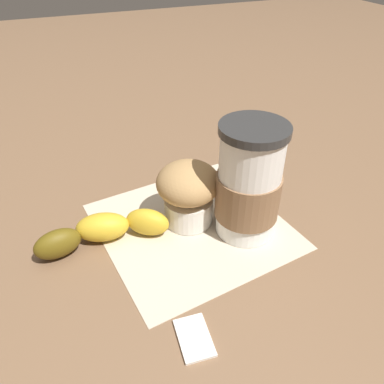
{
  "coord_description": "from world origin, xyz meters",
  "views": [
    {
      "loc": [
        0.15,
        0.36,
        0.34
      ],
      "look_at": [
        0.0,
        0.0,
        0.06
      ],
      "focal_mm": 35.0,
      "sensor_mm": 36.0,
      "label": 1
    }
  ],
  "objects_px": {
    "coffee_cup": "(249,185)",
    "sugar_packet": "(194,337)",
    "muffin": "(189,191)",
    "banana": "(103,230)"
  },
  "relations": [
    {
      "from": "coffee_cup",
      "to": "sugar_packet",
      "type": "bearing_deg",
      "value": 45.18
    },
    {
      "from": "muffin",
      "to": "banana",
      "type": "xyz_separation_m",
      "value": [
        0.12,
        -0.0,
        -0.03
      ]
    },
    {
      "from": "muffin",
      "to": "coffee_cup",
      "type": "bearing_deg",
      "value": 143.98
    },
    {
      "from": "banana",
      "to": "coffee_cup",
      "type": "bearing_deg",
      "value": 165.51
    },
    {
      "from": "coffee_cup",
      "to": "banana",
      "type": "xyz_separation_m",
      "value": [
        0.18,
        -0.05,
        -0.05
      ]
    },
    {
      "from": "coffee_cup",
      "to": "muffin",
      "type": "xyz_separation_m",
      "value": [
        0.06,
        -0.05,
        -0.02
      ]
    },
    {
      "from": "muffin",
      "to": "sugar_packet",
      "type": "relative_size",
      "value": 1.78
    },
    {
      "from": "muffin",
      "to": "sugar_packet",
      "type": "distance_m",
      "value": 0.19
    },
    {
      "from": "coffee_cup",
      "to": "muffin",
      "type": "relative_size",
      "value": 1.73
    },
    {
      "from": "coffee_cup",
      "to": "muffin",
      "type": "distance_m",
      "value": 0.08
    }
  ]
}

